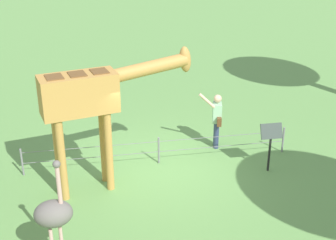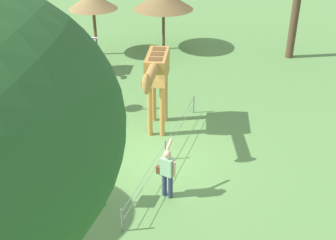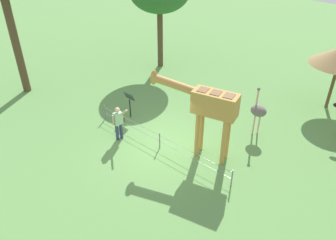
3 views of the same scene
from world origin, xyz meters
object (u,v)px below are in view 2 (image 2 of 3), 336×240
shade_hut_near (163,0)px  shade_hut_aside (93,1)px  info_sign (102,178)px  giraffe (156,74)px  visitor (167,171)px  ostrich (99,84)px  shade_hut_far (20,23)px  zebra (90,49)px

shade_hut_near → shade_hut_aside: 3.69m
info_sign → giraffe: bearing=179.7°
giraffe → shade_hut_near: bearing=-162.5°
visitor → info_sign: (0.97, -1.56, 0.05)m
ostrich → shade_hut_near: bearing=-179.9°
visitor → ostrich: ostrich is taller
giraffe → shade_hut_far: 7.60m
visitor → info_sign: 1.84m
visitor → zebra: (-7.75, -6.46, 0.26)m
ostrich → shade_hut_far: size_ratio=0.70×
shade_hut_aside → info_sign: size_ratio=2.48×
zebra → shade_hut_aside: (-2.30, -0.90, 1.69)m
giraffe → visitor: giraffe is taller
shade_hut_near → giraffe: bearing=17.5°
visitor → shade_hut_aside: 12.60m
shade_hut_near → shade_hut_far: (6.18, -4.47, 0.05)m
visitor → shade_hut_far: size_ratio=0.53×
ostrich → shade_hut_aside: (-5.78, -3.12, 1.67)m
giraffe → visitor: size_ratio=2.17×
ostrich → info_sign: ostrich is taller
shade_hut_far → visitor: bearing=56.2°
shade_hut_near → shade_hut_far: bearing=-35.9°
giraffe → shade_hut_far: giraffe is taller
shade_hut_far → info_sign: shade_hut_far is taller
giraffe → zebra: 6.65m
visitor → zebra: size_ratio=0.92×
info_sign → zebra: bearing=-150.7°
shade_hut_near → shade_hut_aside: shade_hut_aside is taller
ostrich → shade_hut_near: size_ratio=0.70×
ostrich → info_sign: bearing=27.1°
shade_hut_far → info_sign: size_ratio=2.42×
shade_hut_far → shade_hut_aside: shade_hut_aside is taller
shade_hut_near → visitor: bearing=19.5°
shade_hut_aside → info_sign: (11.01, 5.80, -1.90)m
zebra → shade_hut_near: (-4.29, 2.21, 1.54)m
ostrich → shade_hut_aside: bearing=-151.7°
ostrich → shade_hut_aside: shade_hut_aside is taller
ostrich → shade_hut_aside: size_ratio=0.69×
visitor → zebra: visitor is taller
visitor → shade_hut_far: 10.67m
shade_hut_far → info_sign: bearing=46.4°
shade_hut_aside → shade_hut_far: bearing=-18.1°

